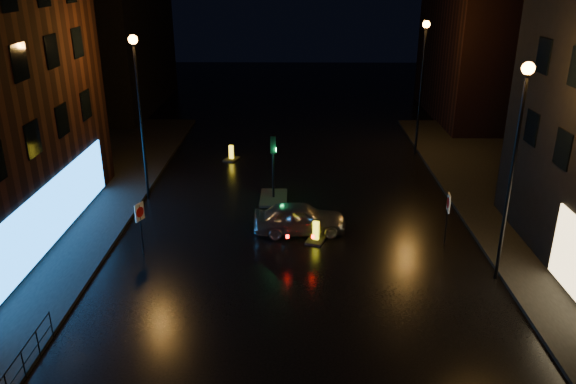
% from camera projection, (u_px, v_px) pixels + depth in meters
% --- Properties ---
extents(ground, '(120.00, 120.00, 0.00)m').
position_uv_depth(ground, '(296.00, 381.00, 16.50)').
color(ground, black).
rests_on(ground, ground).
extents(building_far_left, '(8.00, 16.00, 14.00)m').
position_uv_depth(building_far_left, '(105.00, 24.00, 46.60)').
color(building_far_left, black).
rests_on(building_far_left, ground).
extents(building_far_right, '(8.00, 14.00, 12.00)m').
position_uv_depth(building_far_right, '(489.00, 41.00, 43.78)').
color(building_far_right, black).
rests_on(building_far_right, ground).
extents(street_lamp_lfar, '(0.44, 0.44, 8.37)m').
position_uv_depth(street_lamp_lfar, '(138.00, 94.00, 27.53)').
color(street_lamp_lfar, black).
rests_on(street_lamp_lfar, ground).
extents(street_lamp_rnear, '(0.44, 0.44, 8.37)m').
position_uv_depth(street_lamp_rnear, '(517.00, 142.00, 19.90)').
color(street_lamp_rnear, black).
rests_on(street_lamp_rnear, ground).
extents(street_lamp_rfar, '(0.44, 0.44, 8.37)m').
position_uv_depth(street_lamp_rfar, '(423.00, 68.00, 34.76)').
color(street_lamp_rfar, black).
rests_on(street_lamp_rfar, ground).
extents(traffic_signal, '(1.40, 2.40, 3.45)m').
position_uv_depth(traffic_signal, '(273.00, 190.00, 29.33)').
color(traffic_signal, black).
rests_on(traffic_signal, ground).
extents(guard_railing, '(0.05, 6.04, 1.00)m').
position_uv_depth(guard_railing, '(5.00, 382.00, 15.40)').
color(guard_railing, black).
rests_on(guard_railing, ground).
extents(silver_hatchback, '(4.29, 1.96, 1.43)m').
position_uv_depth(silver_hatchback, '(300.00, 218.00, 25.53)').
color(silver_hatchback, '#AFB3B7').
rests_on(silver_hatchback, ground).
extents(bollard_near, '(1.01, 1.23, 0.93)m').
position_uv_depth(bollard_near, '(316.00, 237.00, 24.91)').
color(bollard_near, black).
rests_on(bollard_near, ground).
extents(bollard_far, '(1.05, 1.26, 0.95)m').
position_uv_depth(bollard_far, '(231.00, 157.00, 35.46)').
color(bollard_far, black).
rests_on(bollard_far, ground).
extents(road_sign_left, '(0.27, 0.53, 2.31)m').
position_uv_depth(road_sign_left, '(140.00, 216.00, 23.24)').
color(road_sign_left, black).
rests_on(road_sign_left, ground).
extents(road_sign_right, '(0.12, 0.58, 2.39)m').
position_uv_depth(road_sign_right, '(448.00, 207.00, 23.99)').
color(road_sign_right, black).
rests_on(road_sign_right, ground).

